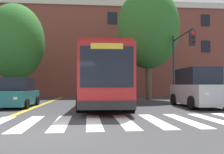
{
  "coord_description": "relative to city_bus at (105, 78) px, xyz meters",
  "views": [
    {
      "loc": [
        1.43,
        -6.33,
        1.39
      ],
      "look_at": [
        2.45,
        6.9,
        1.85
      ],
      "focal_mm": 35.0,
      "sensor_mm": 36.0,
      "label": 1
    }
  ],
  "objects": [
    {
      "name": "building_facade",
      "position": [
        -4.24,
        15.29,
        3.78
      ],
      "size": [
        41.65,
        9.76,
        11.16
      ],
      "color": "brown",
      "rests_on": "ground"
    },
    {
      "name": "street_tree_curbside_large",
      "position": [
        4.21,
        5.28,
        4.79
      ],
      "size": [
        5.66,
        5.28,
        10.39
      ],
      "color": "brown",
      "rests_on": "ground"
    },
    {
      "name": "city_bus",
      "position": [
        0.0,
        0.0,
        0.0
      ],
      "size": [
        3.12,
        10.69,
        3.37
      ],
      "color": "#B22323",
      "rests_on": "ground"
    },
    {
      "name": "car_teal_near_lane",
      "position": [
        -5.41,
        -0.3,
        -0.97
      ],
      "size": [
        1.99,
        3.91,
        1.81
      ],
      "color": "#236B70",
      "rests_on": "ground"
    },
    {
      "name": "traffic_light_near_corner",
      "position": [
        5.67,
        1.37,
        1.87
      ],
      "size": [
        0.49,
        4.22,
        5.39
      ],
      "color": "#28282D",
      "rests_on": "ground"
    },
    {
      "name": "lane_line_yellow_outer",
      "position": [
        -4.24,
        7.88,
        -1.8
      ],
      "size": [
        0.12,
        36.0,
        0.01
      ],
      "primitive_type": "cube",
      "color": "gold",
      "rests_on": "ground"
    },
    {
      "name": "car_silver_far_lane",
      "position": [
        5.72,
        -1.07,
        -0.67
      ],
      "size": [
        2.28,
        4.72,
        2.42
      ],
      "color": "#B7BABF",
      "rests_on": "ground"
    },
    {
      "name": "ground_plane",
      "position": [
        -2.07,
        -7.92,
        -1.8
      ],
      "size": [
        120.0,
        120.0,
        0.0
      ],
      "primitive_type": "plane",
      "color": "#38383A"
    },
    {
      "name": "lane_line_yellow_inner",
      "position": [
        -4.4,
        7.88,
        -1.8
      ],
      "size": [
        0.12,
        36.0,
        0.01
      ],
      "primitive_type": "cube",
      "color": "gold",
      "rests_on": "ground"
    },
    {
      "name": "street_tree_curbside_small",
      "position": [
        -7.48,
        4.93,
        3.24
      ],
      "size": [
        5.94,
        5.93,
        8.31
      ],
      "color": "brown",
      "rests_on": "ground"
    },
    {
      "name": "crosswalk",
      "position": [
        -1.87,
        -6.12,
        -1.8
      ],
      "size": [
        14.82,
        4.0,
        0.01
      ],
      "color": "white",
      "rests_on": "ground"
    }
  ]
}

